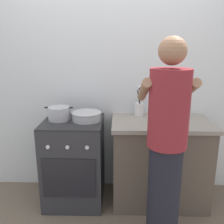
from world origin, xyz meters
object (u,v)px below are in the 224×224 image
object	(u,v)px
mixing_bowl	(86,116)
person	(166,150)
spice_bottle	(163,116)
stove_range	(75,161)
pot	(59,114)
utensil_crock	(139,106)

from	to	relation	value
mixing_bowl	person	xyz separation A→B (m)	(0.69, -0.63, -0.09)
spice_bottle	stove_range	bearing A→B (deg)	-177.71
stove_range	spice_bottle	world-z (taller)	spice_bottle
pot	mixing_bowl	world-z (taller)	pot
pot	mixing_bowl	size ratio (longest dim) A/B	0.94
pot	spice_bottle	bearing A→B (deg)	1.17
stove_range	pot	size ratio (longest dim) A/B	3.16
stove_range	utensil_crock	size ratio (longest dim) A/B	2.70
mixing_bowl	utensil_crock	distance (m)	0.59
utensil_crock	person	world-z (taller)	person
mixing_bowl	person	distance (m)	0.94
stove_range	spice_bottle	size ratio (longest dim) A/B	10.02
pot	person	size ratio (longest dim) A/B	0.17
stove_range	person	xyz separation A→B (m)	(0.83, -0.62, 0.41)
pot	mixing_bowl	bearing A→B (deg)	-1.95
mixing_bowl	person	size ratio (longest dim) A/B	0.18
mixing_bowl	stove_range	bearing A→B (deg)	-177.77
utensil_crock	mixing_bowl	bearing A→B (deg)	-159.97
pot	mixing_bowl	xyz separation A→B (m)	(0.28, -0.01, -0.02)
stove_range	utensil_crock	distance (m)	0.91
utensil_crock	person	xyz separation A→B (m)	(0.14, -0.83, -0.14)
pot	utensil_crock	distance (m)	0.85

